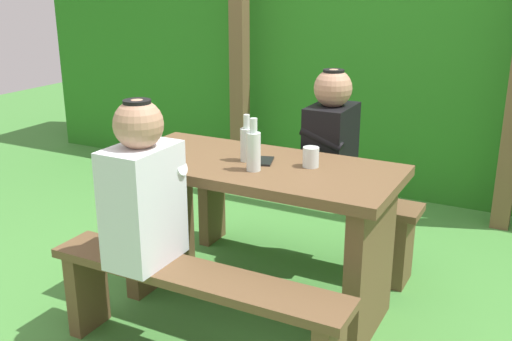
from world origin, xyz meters
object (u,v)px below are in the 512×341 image
Objects in this scene: bench_far at (301,210)px; bottle_left at (254,149)px; drinking_glass at (311,157)px; cell_phone at (265,161)px; person_white_shirt at (143,189)px; bottle_right at (247,143)px; bench_near at (194,299)px; person_black_coat at (331,139)px; picnic_table at (256,211)px.

bottle_left reaches higher than bench_far.
drinking_glass reaches higher than cell_phone.
person_white_shirt reaches higher than bottle_right.
bottle_left reaches higher than bottle_right.
bench_near is at bearing -111.06° from cell_phone.
bottle_right is at bearing -95.76° from bench_far.
person_black_coat is at bearing -1.11° from bench_far.
picnic_table is 1.00× the size of bench_near.
drinking_glass is at bearing 10.33° from bottle_right.
bottle_right is (-0.06, 0.01, 0.34)m from picnic_table.
cell_phone reaches higher than bench_far.
drinking_glass is 0.69× the size of cell_phone.
person_black_coat is at bearing 81.47° from bench_near.
bottle_right reaches higher than cell_phone.
cell_phone is at bearing 43.86° from picnic_table.
person_white_shirt is at bearing -102.09° from bench_far.
bottle_left is (0.04, 0.47, 0.56)m from bench_near.
cell_phone is (0.09, 0.02, -0.09)m from bottle_right.
bottle_right is (-0.06, -0.56, 0.55)m from bench_far.
person_white_shirt is 0.66m from cell_phone.
picnic_table is 5.58× the size of bottle_left.
bench_far is at bearing 77.91° from person_white_shirt.
drinking_glass is 0.23m from cell_phone.
picnic_table reaches higher than bench_far.
drinking_glass reaches higher than bench_near.
bench_near is at bearing -98.53° from person_black_coat.
bench_far is 1.95× the size of person_white_shirt.
bench_near is 0.86m from drinking_glass.
picnic_table is 10.00× the size of cell_phone.
bench_near is at bearing -0.77° from person_white_shirt.
picnic_table is 0.37m from bottle_left.
bottle_right reaches higher than bench_far.
picnic_table is 0.26m from cell_phone.
cell_phone is at bearing 86.79° from bench_near.
bench_near is 1.00× the size of bench_far.
picnic_table is at bearing 90.00° from bench_near.
person_black_coat is (0.17, -0.00, 0.46)m from bench_far.
person_black_coat is 2.87× the size of bottle_left.
person_white_shirt reaches higher than drinking_glass.
bottle_right is at bearing -112.20° from person_black_coat.
picnic_table is at bearing -10.46° from bottle_right.
person_black_coat is (0.17, 1.14, 0.46)m from bench_near.
picnic_table is 0.61m from bench_far.
drinking_glass reaches higher than picnic_table.
bottle_left is (0.04, -0.68, 0.56)m from bench_far.
bottle_left is 1.79× the size of cell_phone.
bench_near is (0.00, -0.57, -0.20)m from picnic_table.
drinking_glass is at bearing 14.72° from picnic_table.
person_black_coat is at bearing 69.93° from person_white_shirt.
bottle_right is 0.13m from cell_phone.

